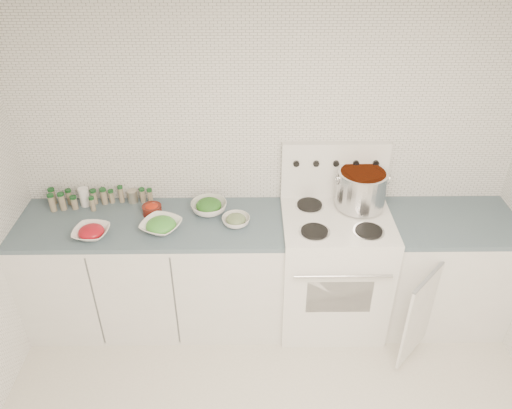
# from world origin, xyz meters

# --- Properties ---
(room_walls) EXTENTS (3.54, 3.04, 2.52)m
(room_walls) POSITION_xyz_m (0.00, 0.00, 1.56)
(room_walls) COLOR white
(room_walls) RESTS_ON ground
(counter_left) EXTENTS (1.85, 0.62, 0.90)m
(counter_left) POSITION_xyz_m (-0.82, 1.19, 0.45)
(counter_left) COLOR white
(counter_left) RESTS_ON ground
(stove) EXTENTS (0.76, 0.70, 1.36)m
(stove) POSITION_xyz_m (0.48, 1.19, 0.50)
(stove) COLOR white
(stove) RESTS_ON ground
(counter_right) EXTENTS (0.89, 0.92, 0.90)m
(counter_right) POSITION_xyz_m (1.30, 1.19, 0.45)
(counter_right) COLOR white
(counter_right) RESTS_ON ground
(stock_pot) EXTENTS (0.37, 0.35, 0.26)m
(stock_pot) POSITION_xyz_m (0.65, 1.32, 1.09)
(stock_pot) COLOR silver
(stock_pot) RESTS_ON stove
(bowl_tomato) EXTENTS (0.26, 0.26, 0.08)m
(bowl_tomato) POSITION_xyz_m (-1.18, 1.03, 0.93)
(bowl_tomato) COLOR white
(bowl_tomato) RESTS_ON counter_left
(bowl_snowpea) EXTENTS (0.34, 0.34, 0.09)m
(bowl_snowpea) POSITION_xyz_m (-0.73, 1.10, 0.94)
(bowl_snowpea) COLOR white
(bowl_snowpea) RESTS_ON counter_left
(bowl_broccoli) EXTENTS (0.33, 0.33, 0.10)m
(bowl_broccoli) POSITION_xyz_m (-0.42, 1.31, 0.95)
(bowl_broccoli) COLOR white
(bowl_broccoli) RESTS_ON counter_left
(bowl_zucchini) EXTENTS (0.21, 0.21, 0.08)m
(bowl_zucchini) POSITION_xyz_m (-0.22, 1.15, 0.94)
(bowl_zucchini) COLOR white
(bowl_zucchini) RESTS_ON counter_left
(bowl_pepper) EXTENTS (0.14, 0.14, 0.08)m
(bowl_pepper) POSITION_xyz_m (-0.82, 1.29, 0.94)
(bowl_pepper) COLOR #52150E
(bowl_pepper) RESTS_ON counter_left
(salt_canister) EXTENTS (0.09, 0.09, 0.14)m
(salt_canister) POSITION_xyz_m (-1.32, 1.41, 0.97)
(salt_canister) COLOR white
(salt_canister) RESTS_ON counter_left
(tin_can) EXTENTS (0.07, 0.07, 0.09)m
(tin_can) POSITION_xyz_m (-0.98, 1.45, 0.95)
(tin_can) COLOR #A8A18E
(tin_can) RESTS_ON counter_left
(spice_cluster) EXTENTS (0.75, 0.15, 0.14)m
(spice_cluster) POSITION_xyz_m (-1.29, 1.41, 0.96)
(spice_cluster) COLOR gray
(spice_cluster) RESTS_ON counter_left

